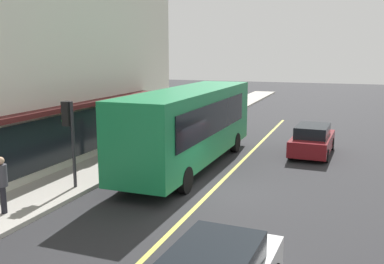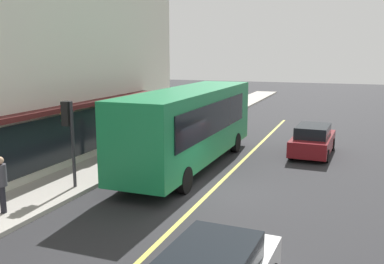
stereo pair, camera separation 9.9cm
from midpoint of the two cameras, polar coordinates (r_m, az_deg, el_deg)
name	(u,v)px [view 1 (the left image)]	position (r m, az deg, el deg)	size (l,w,h in m)	color
ground	(212,191)	(16.16, 2.51, -7.84)	(120.00, 120.00, 0.00)	#28282B
sidewalk	(86,175)	(18.48, -14.06, -5.53)	(80.00, 2.55, 0.15)	#B2ADA3
lane_centre_stripe	(212,191)	(16.15, 2.51, -7.83)	(36.00, 0.16, 0.01)	#D8D14C
bus	(191,123)	(19.06, -0.31, 1.17)	(11.16, 2.70, 3.50)	#197F47
traffic_light	(69,124)	(16.28, -16.26, 1.08)	(0.30, 0.52, 3.20)	#2D2D33
car_maroon	(312,140)	(22.37, 15.59, -1.05)	(4.38, 2.02, 1.52)	maroon
pedestrian_mid_block	(182,117)	(26.23, -1.49, 1.97)	(0.34, 0.34, 1.71)	black
pedestrian_by_curb	(102,136)	(20.47, -11.98, -0.46)	(0.34, 0.34, 1.84)	black
pedestrian_near_storefront	(2,179)	(14.53, -24.16, -5.78)	(0.34, 0.34, 1.81)	black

